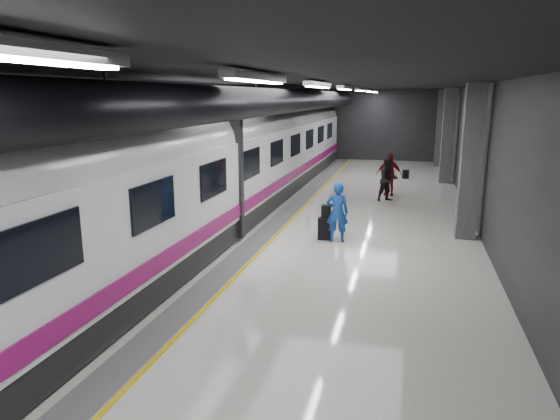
% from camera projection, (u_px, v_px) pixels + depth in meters
% --- Properties ---
extents(ground, '(40.00, 40.00, 0.00)m').
position_uv_depth(ground, '(301.00, 245.00, 14.14)').
color(ground, silver).
rests_on(ground, ground).
extents(platform_hall, '(10.02, 40.02, 4.51)m').
position_uv_depth(platform_hall, '(300.00, 117.00, 14.32)').
color(platform_hall, black).
rests_on(platform_hall, ground).
extents(train, '(3.05, 38.00, 4.05)m').
position_uv_depth(train, '(193.00, 169.00, 14.48)').
color(train, black).
rests_on(train, ground).
extents(traveler_main, '(0.68, 0.49, 1.75)m').
position_uv_depth(traveler_main, '(337.00, 212.00, 14.30)').
color(traveler_main, blue).
rests_on(traveler_main, ground).
extents(suitcase_main, '(0.41, 0.28, 0.65)m').
position_uv_depth(suitcase_main, '(325.00, 229.00, 14.63)').
color(suitcase_main, black).
rests_on(suitcase_main, ground).
extents(shoulder_bag, '(0.28, 0.16, 0.36)m').
position_uv_depth(shoulder_bag, '(326.00, 212.00, 14.52)').
color(shoulder_bag, black).
rests_on(shoulder_bag, suitcase_main).
extents(traveler_far_a, '(1.06, 1.01, 1.73)m').
position_uv_depth(traveler_far_a, '(388.00, 180.00, 19.86)').
color(traveler_far_a, black).
rests_on(traveler_far_a, ground).
extents(traveler_far_b, '(1.06, 0.47, 1.79)m').
position_uv_depth(traveler_far_b, '(389.00, 174.00, 21.07)').
color(traveler_far_b, maroon).
rests_on(traveler_far_b, ground).
extents(suitcase_far, '(0.35, 0.28, 0.45)m').
position_uv_depth(suitcase_far, '(406.00, 174.00, 25.47)').
color(suitcase_far, black).
rests_on(suitcase_far, ground).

